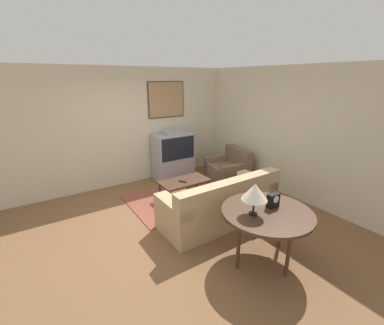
# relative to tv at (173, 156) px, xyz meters

# --- Properties ---
(ground_plane) EXTENTS (12.00, 12.00, 0.00)m
(ground_plane) POSITION_rel_tv_xyz_m (-1.03, -1.79, -0.58)
(ground_plane) COLOR brown
(wall_back) EXTENTS (12.00, 0.10, 2.70)m
(wall_back) POSITION_rel_tv_xyz_m (-1.01, 0.34, 0.78)
(wall_back) COLOR beige
(wall_back) RESTS_ON ground_plane
(wall_right) EXTENTS (0.06, 12.00, 2.70)m
(wall_right) POSITION_rel_tv_xyz_m (1.60, -1.79, 0.77)
(wall_right) COLOR beige
(wall_right) RESTS_ON ground_plane
(area_rug) EXTENTS (2.09, 1.58, 0.01)m
(area_rug) POSITION_rel_tv_xyz_m (-0.49, -1.14, -0.58)
(area_rug) COLOR brown
(area_rug) RESTS_ON ground_plane
(tv) EXTENTS (0.98, 0.53, 1.23)m
(tv) POSITION_rel_tv_xyz_m (0.00, 0.00, 0.00)
(tv) COLOR #9E9EA3
(tv) RESTS_ON ground_plane
(couch) EXTENTS (2.12, 0.88, 0.88)m
(couch) POSITION_rel_tv_xyz_m (-0.36, -2.33, -0.26)
(couch) COLOR tan
(couch) RESTS_ON ground_plane
(armchair) EXTENTS (0.95, 1.07, 0.80)m
(armchair) POSITION_rel_tv_xyz_m (1.06, -0.90, -0.31)
(armchair) COLOR brown
(armchair) RESTS_ON ground_plane
(coffee_table) EXTENTS (1.03, 0.55, 0.41)m
(coffee_table) POSITION_rel_tv_xyz_m (-0.41, -1.18, -0.22)
(coffee_table) COLOR #472D1E
(coffee_table) RESTS_ON ground_plane
(console_table) EXTENTS (1.21, 1.21, 0.77)m
(console_table) POSITION_rel_tv_xyz_m (-0.50, -3.45, 0.12)
(console_table) COLOR #472D1E
(console_table) RESTS_ON ground_plane
(table_lamp) EXTENTS (0.33, 0.33, 0.43)m
(table_lamp) POSITION_rel_tv_xyz_m (-0.72, -3.41, 0.50)
(table_lamp) COLOR black
(table_lamp) RESTS_ON console_table
(mantel_clock) EXTENTS (0.17, 0.10, 0.20)m
(mantel_clock) POSITION_rel_tv_xyz_m (-0.35, -3.41, 0.28)
(mantel_clock) COLOR black
(mantel_clock) RESTS_ON console_table
(remote) EXTENTS (0.12, 0.16, 0.02)m
(remote) POSITION_rel_tv_xyz_m (-0.48, -1.24, -0.17)
(remote) COLOR black
(remote) RESTS_ON coffee_table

